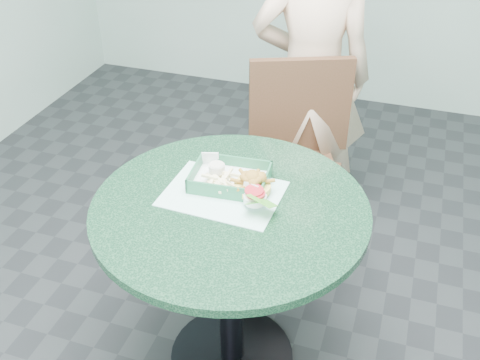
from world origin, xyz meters
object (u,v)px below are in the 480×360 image
(crab_sandwich, at_px, (251,187))
(sauce_ramekin, at_px, (217,172))
(dining_chair, at_px, (292,150))
(diner_person, at_px, (311,74))
(cafe_table, at_px, (231,248))
(food_basket, at_px, (230,185))

(crab_sandwich, bearing_deg, sauce_ramekin, 159.88)
(dining_chair, height_order, diner_person, diner_person)
(diner_person, bearing_deg, cafe_table, 76.56)
(sauce_ramekin, bearing_deg, cafe_table, -54.58)
(dining_chair, relative_size, diner_person, 0.58)
(dining_chair, relative_size, sauce_ramekin, 16.44)
(diner_person, distance_m, food_basket, 0.93)
(diner_person, height_order, crab_sandwich, diner_person)
(food_basket, bearing_deg, dining_chair, 84.32)
(cafe_table, height_order, crab_sandwich, crab_sandwich)
(diner_person, relative_size, sauce_ramekin, 28.35)
(diner_person, relative_size, crab_sandwich, 12.83)
(diner_person, distance_m, sauce_ramekin, 0.92)
(food_basket, xyz_separation_m, crab_sandwich, (0.09, -0.04, 0.03))
(diner_person, bearing_deg, dining_chair, 75.83)
(food_basket, bearing_deg, sauce_ramekin, 163.81)
(crab_sandwich, bearing_deg, food_basket, 157.65)
(diner_person, xyz_separation_m, crab_sandwich, (0.01, -0.96, -0.00))
(dining_chair, distance_m, sauce_ramekin, 0.71)
(crab_sandwich, bearing_deg, dining_chair, 91.64)
(cafe_table, bearing_deg, crab_sandwich, 57.67)
(sauce_ramekin, bearing_deg, food_basket, -16.19)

